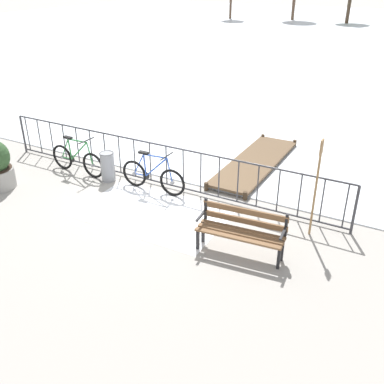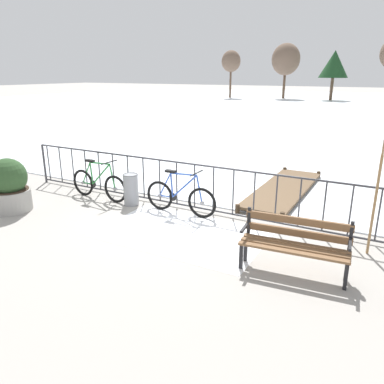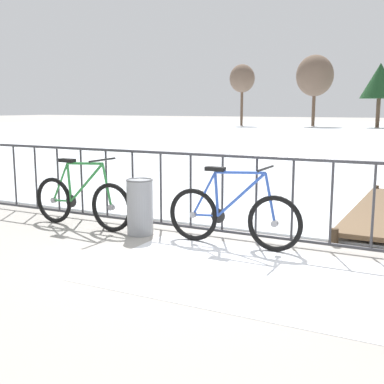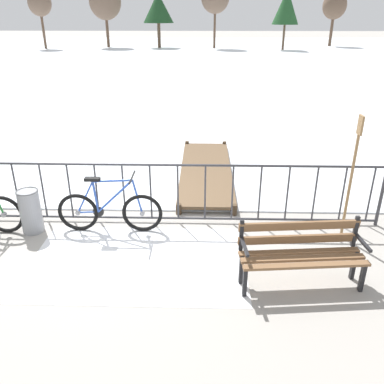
{
  "view_description": "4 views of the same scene",
  "coord_description": "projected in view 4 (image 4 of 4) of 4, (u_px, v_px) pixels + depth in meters",
  "views": [
    {
      "loc": [
        5.27,
        -7.94,
        4.7
      ],
      "look_at": [
        1.37,
        -0.84,
        0.53
      ],
      "focal_mm": 40.91,
      "sensor_mm": 36.0,
      "label": 1
    },
    {
      "loc": [
        3.94,
        -6.88,
        2.93
      ],
      "look_at": [
        0.63,
        -0.86,
        0.73
      ],
      "focal_mm": 35.05,
      "sensor_mm": 36.0,
      "label": 2
    },
    {
      "loc": [
        2.27,
        -5.65,
        1.64
      ],
      "look_at": [
        -0.3,
        -0.69,
        0.69
      ],
      "focal_mm": 46.22,
      "sensor_mm": 36.0,
      "label": 3
    },
    {
      "loc": [
        1.54,
        -6.02,
        3.3
      ],
      "look_at": [
        1.37,
        -0.02,
        0.58
      ],
      "focal_mm": 37.18,
      "sensor_mm": 36.0,
      "label": 4
    }
  ],
  "objects": [
    {
      "name": "railing_fence",
      "position": [
        110.0,
        192.0,
        6.65
      ],
      "size": [
        9.06,
        0.06,
        1.07
      ],
      "color": "#38383D",
      "rests_on": "ground"
    },
    {
      "name": "tree_extra",
      "position": [
        158.0,
        8.0,
        39.47
      ],
      "size": [
        3.06,
        3.06,
        5.18
      ],
      "color": "brown",
      "rests_on": "ground"
    },
    {
      "name": "tree_far_west",
      "position": [
        105.0,
        2.0,
        39.8
      ],
      "size": [
        3.18,
        3.18,
        6.1
      ],
      "color": "brown",
      "rests_on": "ground"
    },
    {
      "name": "oar_upright",
      "position": [
        352.0,
        171.0,
        5.94
      ],
      "size": [
        0.04,
        0.16,
        1.98
      ],
      "color": "#937047",
      "rests_on": "ground"
    },
    {
      "name": "park_bench",
      "position": [
        301.0,
        250.0,
        5.12
      ],
      "size": [
        1.64,
        0.63,
        0.89
      ],
      "color": "brown",
      "rests_on": "ground"
    },
    {
      "name": "tree_far_east",
      "position": [
        286.0,
        7.0,
        36.98
      ],
      "size": [
        2.48,
        2.48,
        5.4
      ],
      "color": "brown",
      "rests_on": "ground"
    },
    {
      "name": "wooden_dock",
      "position": [
        206.0,
        170.0,
        8.79
      ],
      "size": [
        1.1,
        3.87,
        0.2
      ],
      "color": "brown",
      "rests_on": "ground"
    },
    {
      "name": "snow_patch",
      "position": [
        138.0,
        261.0,
        5.77
      ],
      "size": [
        3.11,
        1.97,
        0.01
      ],
      "primitive_type": "cube",
      "color": "white",
      "rests_on": "ground"
    },
    {
      "name": "tree_east_mid",
      "position": [
        335.0,
        6.0,
        41.39
      ],
      "size": [
        2.44,
        2.44,
        5.34
      ],
      "color": "brown",
      "rests_on": "ground"
    },
    {
      "name": "tree_west_mid",
      "position": [
        40.0,
        3.0,
        38.34
      ],
      "size": [
        2.22,
        2.22,
        5.4
      ],
      "color": "brown",
      "rests_on": "ground"
    },
    {
      "name": "bicycle_near_railing",
      "position": [
        110.0,
        211.0,
        6.44
      ],
      "size": [
        1.71,
        0.52,
        0.97
      ],
      "color": "black",
      "rests_on": "ground"
    },
    {
      "name": "frozen_pond",
      "position": [
        185.0,
        57.0,
        32.75
      ],
      "size": [
        80.0,
        56.0,
        0.03
      ],
      "primitive_type": "cube",
      "color": "silver",
      "rests_on": "ground"
    },
    {
      "name": "ground_plane",
      "position": [
        113.0,
        221.0,
        6.88
      ],
      "size": [
        160.0,
        160.0,
        0.0
      ],
      "primitive_type": "plane",
      "color": "#9E9991"
    },
    {
      "name": "trash_bin",
      "position": [
        30.0,
        211.0,
        6.43
      ],
      "size": [
        0.35,
        0.35,
        0.73
      ],
      "color": "gray",
      "rests_on": "ground"
    }
  ]
}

